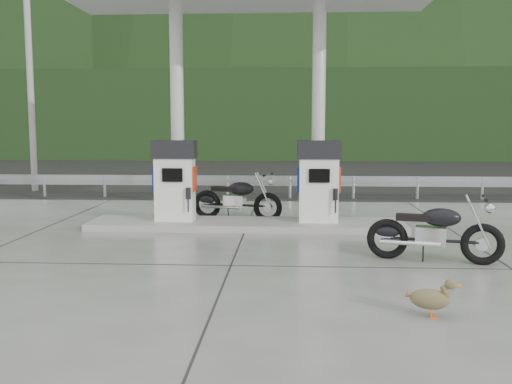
# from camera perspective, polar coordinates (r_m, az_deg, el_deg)

# --- Properties ---
(ground) EXTENTS (160.00, 160.00, 0.00)m
(ground) POSITION_cam_1_polar(r_m,az_deg,el_deg) (10.35, -1.98, -6.14)
(ground) COLOR black
(ground) RESTS_ON ground
(forecourt_apron) EXTENTS (18.00, 14.00, 0.02)m
(forecourt_apron) POSITION_cam_1_polar(r_m,az_deg,el_deg) (10.35, -1.98, -6.09)
(forecourt_apron) COLOR slate
(forecourt_apron) RESTS_ON ground
(pump_island) EXTENTS (7.00, 1.40, 0.15)m
(pump_island) POSITION_cam_1_polar(r_m,az_deg,el_deg) (12.77, -0.97, -3.25)
(pump_island) COLOR #9B9790
(pump_island) RESTS_ON forecourt_apron
(gas_pump_left) EXTENTS (0.95, 0.55, 1.80)m
(gas_pump_left) POSITION_cam_1_polar(r_m,az_deg,el_deg) (12.86, -8.11, 1.14)
(gas_pump_left) COLOR white
(gas_pump_left) RESTS_ON pump_island
(gas_pump_right) EXTENTS (0.95, 0.55, 1.80)m
(gas_pump_right) POSITION_cam_1_polar(r_m,az_deg,el_deg) (12.63, 6.28, 1.06)
(gas_pump_right) COLOR white
(gas_pump_right) RESTS_ON pump_island
(canopy_column_left) EXTENTS (0.30, 0.30, 5.00)m
(canopy_column_left) POSITION_cam_1_polar(r_m,az_deg,el_deg) (13.20, -7.89, 8.23)
(canopy_column_left) COLOR silver
(canopy_column_left) RESTS_ON pump_island
(canopy_column_right) EXTENTS (0.30, 0.30, 5.00)m
(canopy_column_right) POSITION_cam_1_polar(r_m,az_deg,el_deg) (12.98, 6.27, 8.28)
(canopy_column_right) COLOR silver
(canopy_column_right) RESTS_ON pump_island
(guardrail) EXTENTS (26.00, 0.16, 1.42)m
(guardrail) POSITION_cam_1_polar(r_m,az_deg,el_deg) (18.14, 0.27, 1.65)
(guardrail) COLOR #94979B
(guardrail) RESTS_ON ground
(road) EXTENTS (60.00, 7.00, 0.01)m
(road) POSITION_cam_1_polar(r_m,az_deg,el_deg) (21.69, 0.74, 0.59)
(road) COLOR black
(road) RESTS_ON ground
(utility_pole_a) EXTENTS (0.22, 0.22, 8.00)m
(utility_pole_a) POSITION_cam_1_polar(r_m,az_deg,el_deg) (21.55, -21.66, 10.73)
(utility_pole_a) COLOR #969791
(utility_pole_a) RESTS_ON ground
(utility_pole_b) EXTENTS (0.22, 0.22, 8.00)m
(utility_pole_b) POSITION_cam_1_polar(r_m,az_deg,el_deg) (19.66, 6.46, 11.59)
(utility_pole_b) COLOR #969791
(utility_pole_b) RESTS_ON ground
(tree_band) EXTENTS (80.00, 6.00, 6.00)m
(tree_band) POSITION_cam_1_polar(r_m,az_deg,el_deg) (40.07, 1.88, 7.65)
(tree_band) COLOR black
(tree_band) RESTS_ON ground
(forested_hills) EXTENTS (100.00, 40.00, 140.00)m
(forested_hills) POSITION_cam_1_polar(r_m,az_deg,el_deg) (70.10, 2.42, 4.76)
(forested_hills) COLOR black
(forested_hills) RESTS_ON ground
(motorcycle_left) EXTENTS (2.21, 1.19, 1.00)m
(motorcycle_left) POSITION_cam_1_polar(r_m,az_deg,el_deg) (13.75, -1.92, -0.75)
(motorcycle_left) COLOR black
(motorcycle_left) RESTS_ON forecourt_apron
(motorcycle_right) EXTENTS (2.17, 1.15, 0.98)m
(motorcycle_right) POSITION_cam_1_polar(r_m,az_deg,el_deg) (10.01, 17.38, -3.90)
(motorcycle_right) COLOR black
(motorcycle_right) RESTS_ON forecourt_apron
(duck) EXTENTS (0.59, 0.31, 0.41)m
(duck) POSITION_cam_1_polar(r_m,az_deg,el_deg) (7.22, 16.98, -10.25)
(duck) COLOR brown
(duck) RESTS_ON forecourt_apron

